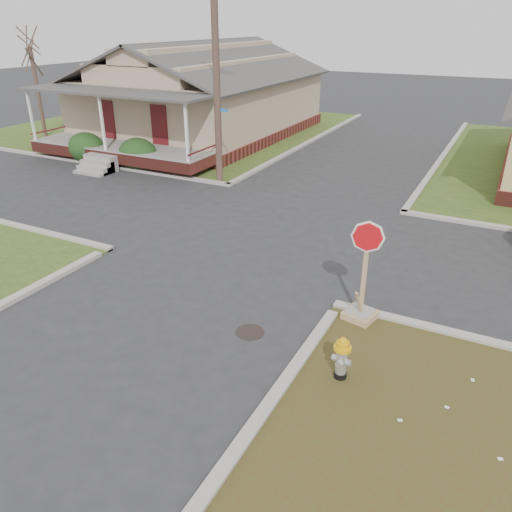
% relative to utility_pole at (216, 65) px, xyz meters
% --- Properties ---
extents(ground, '(120.00, 120.00, 0.00)m').
position_rel_utility_pole_xyz_m(ground, '(4.20, -8.90, -4.66)').
color(ground, '#29292B').
rests_on(ground, ground).
extents(verge_far_left, '(19.00, 19.00, 0.05)m').
position_rel_utility_pole_xyz_m(verge_far_left, '(-8.80, 9.10, -4.64)').
color(verge_far_left, '#344D1B').
rests_on(verge_far_left, ground).
extents(curbs, '(80.00, 40.00, 0.12)m').
position_rel_utility_pole_xyz_m(curbs, '(4.20, -3.90, -4.66)').
color(curbs, '#A6A096').
rests_on(curbs, ground).
extents(manhole, '(0.64, 0.64, 0.01)m').
position_rel_utility_pole_xyz_m(manhole, '(6.40, -9.40, -4.66)').
color(manhole, black).
rests_on(manhole, ground).
extents(corner_house, '(10.10, 15.50, 5.30)m').
position_rel_utility_pole_xyz_m(corner_house, '(-5.80, 7.78, -2.38)').
color(corner_house, maroon).
rests_on(corner_house, ground).
extents(utility_pole, '(1.80, 0.28, 9.00)m').
position_rel_utility_pole_xyz_m(utility_pole, '(0.00, 0.00, 0.00)').
color(utility_pole, '#412E25').
rests_on(utility_pole, ground).
extents(tree_far_left, '(0.22, 0.22, 4.90)m').
position_rel_utility_pole_xyz_m(tree_far_left, '(-13.80, 3.10, -2.16)').
color(tree_far_left, '#412E25').
rests_on(tree_far_left, verge_far_left).
extents(fire_hydrant, '(0.33, 0.33, 0.90)m').
position_rel_utility_pole_xyz_m(fire_hydrant, '(8.68, -10.02, -4.12)').
color(fire_hydrant, black).
rests_on(fire_hydrant, ground).
extents(stop_sign, '(0.68, 0.66, 2.40)m').
position_rel_utility_pole_xyz_m(stop_sign, '(8.41, -7.79, -4.09)').
color(stop_sign, tan).
rests_on(stop_sign, ground).
extents(hedge_left, '(1.65, 1.35, 1.26)m').
position_rel_utility_pole_xyz_m(hedge_left, '(-7.49, 0.02, -3.98)').
color(hedge_left, '#1C3B15').
rests_on(hedge_left, verge_far_left).
extents(hedge_right, '(1.65, 1.35, 1.26)m').
position_rel_utility_pole_xyz_m(hedge_right, '(-4.46, 0.17, -3.98)').
color(hedge_right, '#1C3B15').
rests_on(hedge_right, verge_far_left).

